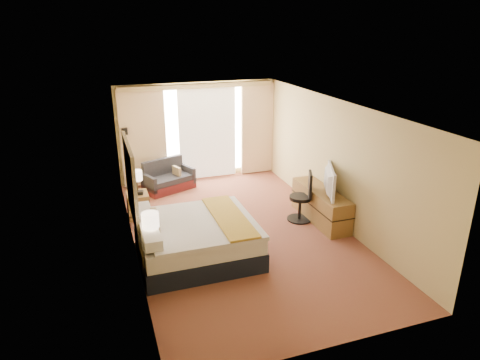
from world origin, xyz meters
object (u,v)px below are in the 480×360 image
object	(u,v)px
bed	(196,239)
floor_lamp	(126,146)
desk_chair	(303,199)
television	(326,181)
lamp_right	(136,176)
nightstand_left	(155,262)
lamp_left	(150,221)
media_dresser	(321,205)
loveseat	(168,180)
nightstand_right	(138,205)

from	to	relation	value
bed	floor_lamp	xyz separation A→B (m)	(-0.84, 3.95, 0.75)
desk_chair	television	distance (m)	0.69
lamp_right	nightstand_left	bearing A→B (deg)	-90.38
bed	lamp_left	world-z (taller)	lamp_left
media_dresser	loveseat	xyz separation A→B (m)	(-2.79, 2.87, -0.09)
bed	desk_chair	world-z (taller)	desk_chair
bed	nightstand_left	bearing A→B (deg)	-153.69
nightstand_left	loveseat	world-z (taller)	loveseat
nightstand_right	media_dresser	world-z (taller)	media_dresser
nightstand_right	floor_lamp	bearing A→B (deg)	90.93
nightstand_left	lamp_right	distance (m)	2.58
desk_chair	lamp_left	xyz separation A→B (m)	(-3.35, -1.13, 0.53)
floor_lamp	nightstand_left	bearing A→B (deg)	-89.60
nightstand_left	nightstand_right	distance (m)	2.50
lamp_left	television	size ratio (longest dim) A/B	0.59
lamp_right	floor_lamp	bearing A→B (deg)	91.43
bed	floor_lamp	size ratio (longest dim) A/B	1.30
bed	loveseat	bearing A→B (deg)	88.37
television	bed	bearing A→B (deg)	122.32
floor_lamp	bed	bearing A→B (deg)	-78.01
bed	lamp_right	world-z (taller)	lamp_right
floor_lamp	television	distance (m)	5.10
nightstand_left	media_dresser	xyz separation A→B (m)	(3.70, 1.05, 0.07)
nightstand_right	lamp_right	bearing A→B (deg)	-34.19
television	nightstand_right	bearing A→B (deg)	89.16
nightstand_left	lamp_right	xyz separation A→B (m)	(0.02, 2.49, 0.68)
media_dresser	bed	world-z (taller)	bed
bed	desk_chair	bearing A→B (deg)	17.15
floor_lamp	media_dresser	bearing A→B (deg)	-41.50
bed	lamp_left	xyz separation A→B (m)	(-0.83, -0.35, 0.65)
nightstand_right	nightstand_left	bearing A→B (deg)	-90.00
media_dresser	lamp_right	xyz separation A→B (m)	(-3.68, 1.44, 0.61)
nightstand_right	lamp_right	distance (m)	0.68
nightstand_right	television	world-z (taller)	television
floor_lamp	television	world-z (taller)	floor_lamp
media_dresser	lamp_left	distance (m)	3.91
bed	floor_lamp	bearing A→B (deg)	101.99
media_dresser	bed	size ratio (longest dim) A/B	0.87
media_dresser	lamp_left	xyz separation A→B (m)	(-3.72, -1.00, 0.66)
lamp_right	desk_chair	bearing A→B (deg)	-21.51
loveseat	floor_lamp	size ratio (longest dim) A/B	0.88
nightstand_left	media_dresser	size ratio (longest dim) A/B	0.31
nightstand_right	desk_chair	world-z (taller)	desk_chair
loveseat	desk_chair	xyz separation A→B (m)	(2.43, -2.74, 0.23)
media_dresser	desk_chair	size ratio (longest dim) A/B	1.65
nightstand_left	lamp_left	size ratio (longest dim) A/B	0.92
television	lamp_left	bearing A→B (deg)	125.74
nightstand_right	lamp_left	size ratio (longest dim) A/B	0.92
bed	lamp_right	xyz separation A→B (m)	(-0.79, 2.09, 0.59)
lamp_left	television	bearing A→B (deg)	11.93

